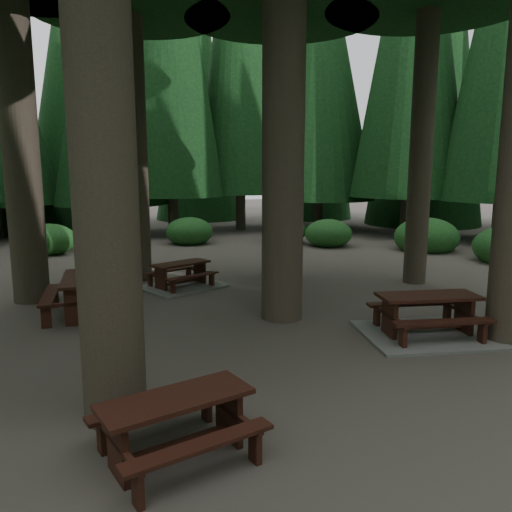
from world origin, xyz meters
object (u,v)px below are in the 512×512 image
object	(u,v)px
picnic_table_a	(427,322)
picnic_table_e	(177,417)
picnic_table_b	(81,290)
picnic_table_c	(181,280)

from	to	relation	value
picnic_table_a	picnic_table_e	xyz separation A→B (m)	(-5.12, -2.36, 0.19)
picnic_table_b	picnic_table_e	distance (m)	6.07
picnic_table_a	picnic_table_c	size ratio (longest dim) A/B	1.10
picnic_table_b	picnic_table_c	distance (m)	3.04
picnic_table_a	picnic_table_b	world-z (taller)	picnic_table_b
picnic_table_e	picnic_table_a	bearing A→B (deg)	10.82
picnic_table_e	picnic_table_b	bearing A→B (deg)	84.18
picnic_table_a	picnic_table_b	size ratio (longest dim) A/B	1.35
picnic_table_c	picnic_table_e	size ratio (longest dim) A/B	1.31
picnic_table_e	picnic_table_c	bearing A→B (deg)	64.26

